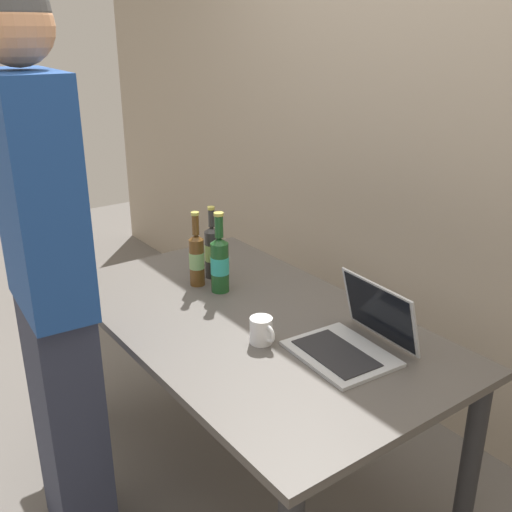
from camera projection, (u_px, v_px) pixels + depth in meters
ground_plane at (250, 473)px, 2.38m from camera, size 8.00×8.00×0.00m
desk at (250, 340)px, 2.16m from camera, size 1.54×0.89×0.70m
laptop at (355, 338)px, 1.89m from camera, size 0.35×0.34×0.22m
beer_bottle_dark at (196, 258)px, 2.36m from camera, size 0.06×0.06×0.31m
beer_bottle_brown at (220, 262)px, 2.30m from camera, size 0.07×0.07×0.32m
beer_bottle_green at (212, 250)px, 2.43m from camera, size 0.06×0.06×0.31m
person_figure at (50, 286)px, 1.78m from camera, size 0.40×0.28×1.82m
coffee_mug at (262, 331)px, 1.94m from camera, size 0.11×0.08×0.09m
back_wall at (433, 127)px, 2.43m from camera, size 6.00×0.10×2.60m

